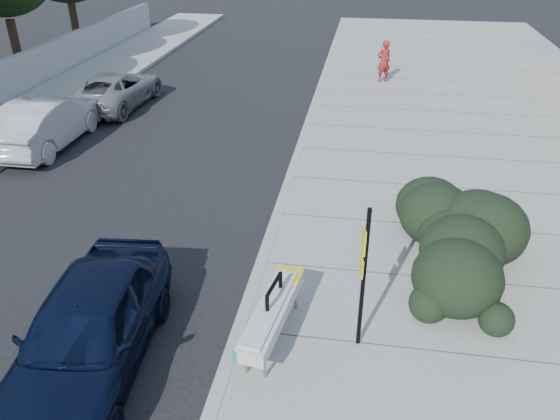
% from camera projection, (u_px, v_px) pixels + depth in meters
% --- Properties ---
extents(ground, '(120.00, 120.00, 0.00)m').
position_uv_depth(ground, '(239.00, 336.00, 9.14)').
color(ground, black).
rests_on(ground, ground).
extents(sidewalk_near, '(11.20, 50.00, 0.15)m').
position_uv_depth(sidewalk_near, '(522.00, 214.00, 12.65)').
color(sidewalk_near, gray).
rests_on(sidewalk_near, ground).
extents(curb_near, '(0.22, 50.00, 0.17)m').
position_uv_depth(curb_near, '(284.00, 196.00, 13.42)').
color(curb_near, '#9E9E99').
rests_on(curb_near, ground).
extents(bench, '(0.77, 2.26, 0.67)m').
position_uv_depth(bench, '(273.00, 312.00, 8.64)').
color(bench, gray).
rests_on(bench, sidewalk_near).
extents(bike_rack, '(0.17, 0.68, 1.01)m').
position_uv_depth(bike_rack, '(274.00, 303.00, 8.72)').
color(bike_rack, black).
rests_on(bike_rack, sidewalk_near).
extents(sign_post, '(0.12, 0.28, 2.47)m').
position_uv_depth(sign_post, '(363.00, 271.00, 8.11)').
color(sign_post, black).
rests_on(sign_post, sidewalk_near).
extents(hedge, '(2.83, 4.25, 1.46)m').
position_uv_depth(hedge, '(473.00, 234.00, 10.32)').
color(hedge, black).
rests_on(hedge, sidewalk_near).
extents(sedan_navy, '(2.10, 4.43, 1.46)m').
position_uv_depth(sedan_navy, '(88.00, 329.00, 8.21)').
color(sedan_navy, black).
rests_on(sedan_navy, ground).
extents(wagon_silver, '(1.57, 4.46, 1.47)m').
position_uv_depth(wagon_silver, '(47.00, 122.00, 16.18)').
color(wagon_silver, silver).
rests_on(wagon_silver, ground).
extents(suv_silver, '(2.25, 4.53, 1.24)m').
position_uv_depth(suv_silver, '(116.00, 89.00, 19.52)').
color(suv_silver, gray).
rests_on(suv_silver, ground).
extents(pedestrian, '(0.71, 0.63, 1.63)m').
position_uv_depth(pedestrian, '(384.00, 61.00, 21.68)').
color(pedestrian, maroon).
rests_on(pedestrian, sidewalk_near).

